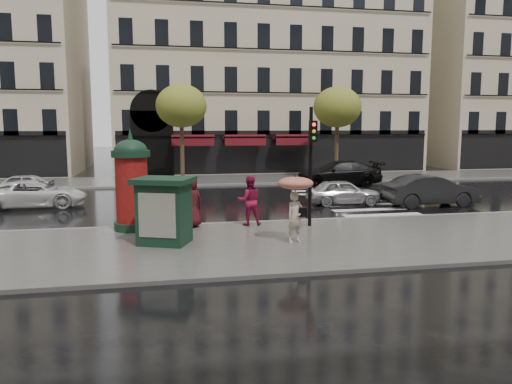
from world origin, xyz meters
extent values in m
plane|color=black|center=(0.00, 0.00, 0.00)|extent=(160.00, 160.00, 0.00)
cube|color=#474744|center=(0.00, -0.50, 0.06)|extent=(90.00, 7.00, 0.12)
cube|color=#474744|center=(0.00, 19.00, 0.06)|extent=(90.00, 6.00, 0.12)
cube|color=slate|center=(0.00, 3.00, 0.07)|extent=(90.00, 0.25, 0.14)
cube|color=slate|center=(0.00, 16.00, 0.07)|extent=(90.00, 0.25, 0.14)
cube|color=silver|center=(6.00, 9.60, 0.01)|extent=(3.60, 11.75, 0.01)
cube|color=#B7A88C|center=(6.00, 30.00, 10.00)|extent=(26.00, 14.00, 20.00)
cylinder|color=#38281C|center=(-2.00, 18.00, 2.60)|extent=(0.28, 0.28, 5.20)
ellipsoid|color=#536821|center=(-2.00, 18.00, 5.20)|extent=(3.40, 3.40, 2.89)
cylinder|color=#38281C|center=(9.00, 18.00, 2.60)|extent=(0.28, 0.28, 5.20)
ellipsoid|color=#536821|center=(9.00, 18.00, 5.20)|extent=(3.40, 3.40, 2.89)
imported|color=#C2B5A0|center=(0.67, -0.71, 0.95)|extent=(0.71, 0.59, 1.67)
cylinder|color=black|center=(0.67, -0.71, 1.51)|extent=(0.02, 0.02, 1.05)
ellipsoid|color=#BA2245|center=(0.67, -0.71, 2.06)|extent=(1.15, 1.15, 0.40)
cone|color=black|center=(0.67, -0.71, 2.30)|extent=(0.04, 0.04, 0.09)
cube|color=black|center=(0.91, -0.78, 1.12)|extent=(0.24, 0.11, 0.31)
imported|color=maroon|center=(-0.28, 2.38, 1.06)|extent=(0.94, 0.74, 1.89)
imported|color=#430D14|center=(-2.48, 2.40, 1.08)|extent=(1.11, 0.96, 1.93)
cylinder|color=black|center=(-4.61, 2.40, 0.26)|extent=(1.34, 1.34, 0.29)
cylinder|color=maroon|center=(-4.61, 2.40, 1.61)|extent=(1.15, 1.15, 2.40)
cylinder|color=black|center=(-4.61, 2.40, 2.90)|extent=(1.38, 1.38, 0.24)
ellipsoid|color=black|center=(-4.61, 2.40, 2.99)|extent=(1.19, 1.19, 0.83)
cone|color=black|center=(-4.61, 2.40, 3.62)|extent=(0.19, 0.19, 0.43)
cylinder|color=black|center=(1.95, 1.80, 2.35)|extent=(0.13, 0.13, 4.46)
cube|color=black|center=(1.95, 1.55, 3.69)|extent=(0.28, 0.20, 0.78)
cube|color=black|center=(-3.50, -0.03, 1.10)|extent=(1.84, 1.69, 1.96)
cube|color=black|center=(-3.50, -0.03, 2.17)|extent=(2.20, 2.05, 0.17)
imported|color=#BCBCC1|center=(5.33, 7.07, 0.63)|extent=(3.83, 1.80, 1.27)
imported|color=black|center=(9.34, 5.88, 0.76)|extent=(4.62, 1.67, 1.52)
imported|color=white|center=(-9.48, 9.11, 0.66)|extent=(4.87, 2.49, 1.32)
imported|color=black|center=(7.91, 14.60, 0.81)|extent=(5.71, 2.59, 1.62)
imported|color=silver|center=(-11.26, 13.38, 0.63)|extent=(3.84, 1.85, 1.26)
camera|label=1|loc=(-3.68, -16.08, 3.91)|focal=35.00mm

